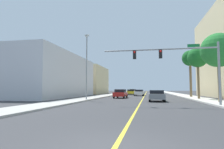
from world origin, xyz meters
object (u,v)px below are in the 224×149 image
object	(u,v)px
traffic_signal_mast	(179,59)
car_white	(139,93)
palm_far	(190,59)
car_yellow	(131,92)
car_black	(133,91)
palm_mid	(198,58)
car_red	(120,94)
palm_near	(218,50)
street_lamp	(87,64)
car_gray	(157,96)

from	to	relation	value
traffic_signal_mast	car_white	size ratio (longest dim) A/B	2.46
palm_far	car_yellow	distance (m)	19.13
car_black	palm_mid	bearing A→B (deg)	-69.09
traffic_signal_mast	palm_far	world-z (taller)	palm_far
car_red	palm_far	bearing A→B (deg)	22.82
palm_near	car_white	distance (m)	23.39
street_lamp	car_yellow	world-z (taller)	street_lamp
traffic_signal_mast	street_lamp	xyz separation A→B (m)	(-11.14, 6.22, 0.64)
traffic_signal_mast	palm_far	size ratio (longest dim) A/B	1.28
car_white	traffic_signal_mast	bearing A→B (deg)	-76.14
car_red	car_black	bearing A→B (deg)	92.33
palm_far	car_black	size ratio (longest dim) A/B	1.90
palm_far	car_white	size ratio (longest dim) A/B	1.92
palm_near	car_yellow	distance (m)	30.49
palm_far	car_yellow	size ratio (longest dim) A/B	1.84
car_yellow	car_white	xyz separation A→B (m)	(2.41, -6.85, -0.02)
palm_near	car_black	world-z (taller)	palm_near
car_white	palm_near	bearing A→B (deg)	-62.07
car_red	car_black	world-z (taller)	car_red
street_lamp	car_gray	bearing A→B (deg)	-0.91
palm_mid	palm_far	world-z (taller)	palm_far
palm_near	palm_mid	size ratio (longest dim) A/B	1.01
palm_near	car_yellow	world-z (taller)	palm_near
traffic_signal_mast	palm_near	distance (m)	6.57
car_gray	car_yellow	xyz separation A→B (m)	(-5.41, 25.63, 0.01)
palm_far	car_gray	size ratio (longest dim) A/B	2.14
street_lamp	car_gray	xyz separation A→B (m)	(9.26, -0.15, -4.29)
car_gray	car_white	world-z (taller)	car_gray
palm_near	car_red	size ratio (longest dim) A/B	1.84
car_yellow	palm_near	bearing A→B (deg)	-66.13
street_lamp	palm_mid	xyz separation A→B (m)	(15.45, 4.94, 1.11)
palm_far	car_black	bearing A→B (deg)	120.44
palm_near	car_gray	world-z (taller)	palm_near
traffic_signal_mast	palm_near	size ratio (longest dim) A/B	1.41
car_yellow	car_white	size ratio (longest dim) A/B	1.04
car_red	street_lamp	bearing A→B (deg)	-113.39
car_gray	car_yellow	bearing A→B (deg)	102.46
palm_far	car_red	size ratio (longest dim) A/B	2.03
traffic_signal_mast	car_gray	size ratio (longest dim) A/B	2.74
car_gray	palm_mid	bearing A→B (deg)	39.96
car_yellow	car_black	distance (m)	6.99
street_lamp	palm_near	size ratio (longest dim) A/B	1.16
palm_mid	palm_far	size ratio (longest dim) A/B	0.90
palm_mid	palm_far	bearing A→B (deg)	87.18
palm_mid	car_red	distance (m)	13.24
palm_near	street_lamp	bearing A→B (deg)	172.78
palm_far	car_red	world-z (taller)	palm_far
car_gray	car_white	size ratio (longest dim) A/B	0.90
street_lamp	palm_near	xyz separation A→B (m)	(15.97, -2.02, 0.83)
street_lamp	traffic_signal_mast	bearing A→B (deg)	-29.16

